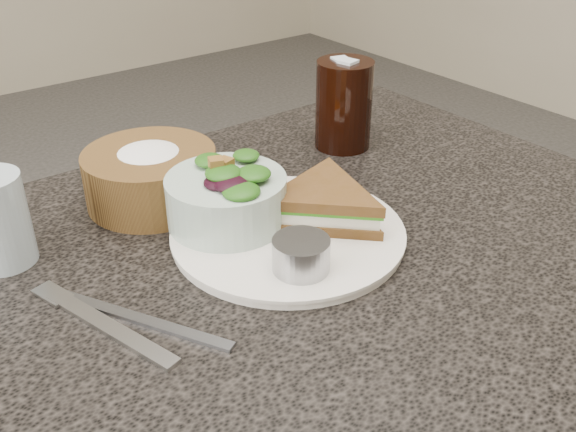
{
  "coord_description": "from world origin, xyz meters",
  "views": [
    {
      "loc": [
        -0.35,
        -0.48,
        1.15
      ],
      "look_at": [
        0.04,
        0.02,
        0.78
      ],
      "focal_mm": 40.0,
      "sensor_mm": 36.0,
      "label": 1
    }
  ],
  "objects_px": {
    "dinner_plate": "(288,234)",
    "dressing_ramekin": "(301,255)",
    "sandwich": "(324,204)",
    "cola_glass": "(344,101)",
    "bread_basket": "(150,168)",
    "salad_bowl": "(226,192)"
  },
  "relations": [
    {
      "from": "salad_bowl",
      "to": "dressing_ramekin",
      "type": "xyz_separation_m",
      "value": [
        0.01,
        -0.13,
        -0.02
      ]
    },
    {
      "from": "sandwich",
      "to": "cola_glass",
      "type": "relative_size",
      "value": 1.15
    },
    {
      "from": "dinner_plate",
      "to": "cola_glass",
      "type": "height_order",
      "value": "cola_glass"
    },
    {
      "from": "sandwich",
      "to": "cola_glass",
      "type": "bearing_deg",
      "value": 87.77
    },
    {
      "from": "salad_bowl",
      "to": "bread_basket",
      "type": "xyz_separation_m",
      "value": [
        -0.04,
        0.12,
        -0.01
      ]
    },
    {
      "from": "salad_bowl",
      "to": "cola_glass",
      "type": "height_order",
      "value": "cola_glass"
    },
    {
      "from": "sandwich",
      "to": "bread_basket",
      "type": "bearing_deg",
      "value": 169.76
    },
    {
      "from": "sandwich",
      "to": "dressing_ramekin",
      "type": "relative_size",
      "value": 2.7
    },
    {
      "from": "dinner_plate",
      "to": "sandwich",
      "type": "height_order",
      "value": "sandwich"
    },
    {
      "from": "dinner_plate",
      "to": "salad_bowl",
      "type": "height_order",
      "value": "salad_bowl"
    },
    {
      "from": "salad_bowl",
      "to": "cola_glass",
      "type": "distance_m",
      "value": 0.29
    },
    {
      "from": "dinner_plate",
      "to": "sandwich",
      "type": "relative_size",
      "value": 1.63
    },
    {
      "from": "dressing_ramekin",
      "to": "cola_glass",
      "type": "distance_m",
      "value": 0.35
    },
    {
      "from": "dinner_plate",
      "to": "dressing_ramekin",
      "type": "relative_size",
      "value": 4.41
    },
    {
      "from": "dressing_ramekin",
      "to": "sandwich",
      "type": "bearing_deg",
      "value": 37.25
    },
    {
      "from": "cola_glass",
      "to": "salad_bowl",
      "type": "bearing_deg",
      "value": -159.11
    },
    {
      "from": "dressing_ramekin",
      "to": "bread_basket",
      "type": "xyz_separation_m",
      "value": [
        -0.04,
        0.25,
        0.02
      ]
    },
    {
      "from": "salad_bowl",
      "to": "dressing_ramekin",
      "type": "distance_m",
      "value": 0.13
    },
    {
      "from": "dinner_plate",
      "to": "salad_bowl",
      "type": "relative_size",
      "value": 1.92
    },
    {
      "from": "sandwich",
      "to": "salad_bowl",
      "type": "xyz_separation_m",
      "value": [
        -0.09,
        0.06,
        0.02
      ]
    },
    {
      "from": "dinner_plate",
      "to": "dressing_ramekin",
      "type": "height_order",
      "value": "dressing_ramekin"
    },
    {
      "from": "dressing_ramekin",
      "to": "cola_glass",
      "type": "xyz_separation_m",
      "value": [
        0.26,
        0.23,
        0.04
      ]
    }
  ]
}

